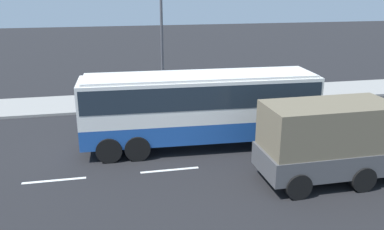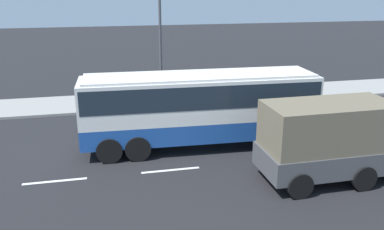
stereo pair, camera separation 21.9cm
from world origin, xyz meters
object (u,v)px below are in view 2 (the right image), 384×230
Objects in this scene: pedestrian_near_curb at (240,84)px; street_lamp at (163,35)px; coach_bus at (200,103)px; cargo_truck at (349,138)px.

pedestrian_near_curb is 5.87m from street_lamp.
cargo_truck is at bearing -39.92° from coach_bus.
street_lamp is at bearing 14.51° from pedestrian_near_curb.
cargo_truck is at bearing -64.38° from street_lamp.
coach_bus is 7.30m from street_lamp.
pedestrian_near_curb is at bearing 60.15° from coach_bus.
pedestrian_near_curb is (4.32, 6.89, -0.95)m from coach_bus.
coach_bus is at bearing 137.24° from cargo_truck.
street_lamp is (-5.41, 11.29, 2.77)m from cargo_truck.
street_lamp is (-4.90, 0.03, 3.23)m from pedestrian_near_curb.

